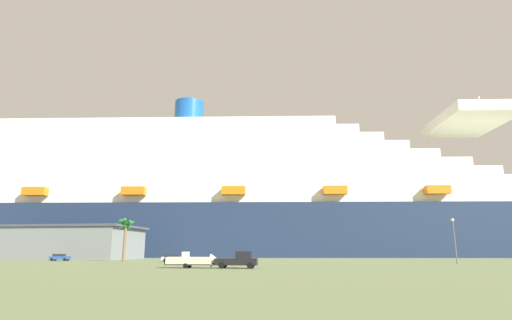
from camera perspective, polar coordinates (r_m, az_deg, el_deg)
name	(u,v)px	position (r m, az deg, el deg)	size (l,w,h in m)	color
ground_plane	(246,260)	(108.45, -1.41, -14.04)	(600.00, 600.00, 0.00)	#66754C
cruise_ship	(274,203)	(153.29, 2.52, -6.21)	(291.55, 44.03, 66.79)	#1E2D4C
terminal_building	(48,243)	(126.64, -27.62, -10.42)	(50.94, 24.19, 8.88)	slate
pickup_truck	(238,260)	(54.70, -2.56, -14.10)	(5.67, 2.44, 2.20)	black
small_boat_on_trailer	(195,261)	(55.88, -8.74, -14.03)	(8.58, 2.15, 2.15)	#595960
palm_tree	(126,228)	(92.60, -18.12, -9.22)	(3.75, 3.59, 9.18)	brown
street_lamp	(454,234)	(78.80, 26.42, -9.45)	(0.56, 0.56, 7.83)	slate
parked_car_silver_sedan	(172,258)	(89.53, -11.86, -13.49)	(4.70, 2.43, 1.58)	silver
parked_car_blue_suv	(60,257)	(105.02, -26.22, -12.34)	(4.53, 2.43, 1.58)	#264C99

